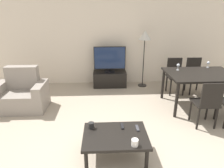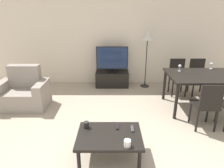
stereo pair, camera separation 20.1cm
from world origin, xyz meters
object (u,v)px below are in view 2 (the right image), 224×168
(floor_lamp, at_px, (149,39))
(wine_glass_left, at_px, (213,65))
(dining_chair_far_left, at_px, (179,75))
(cup_white_near, at_px, (128,143))
(dining_table, at_px, (204,78))
(dining_chair_near, at_px, (208,104))
(dining_chair_far, at_px, (199,75))
(tv, at_px, (113,59))
(wine_glass_center, at_px, (181,67))
(remote_secondary, at_px, (118,126))
(armchair, at_px, (25,93))
(coffee_table, at_px, (110,137))
(cup_colored_far, at_px, (87,125))
(remote_primary, at_px, (133,129))
(tv_stand, at_px, (113,79))

(floor_lamp, height_order, wine_glass_left, floor_lamp)
(dining_chair_far_left, bearing_deg, wine_glass_left, -32.91)
(cup_white_near, bearing_deg, dining_table, 47.13)
(dining_chair_near, bearing_deg, dining_chair_far, 73.12)
(tv, bearing_deg, wine_glass_center, -36.90)
(remote_secondary, distance_m, wine_glass_center, 2.18)
(armchair, xyz_separation_m, cup_white_near, (2.11, -1.90, 0.13))
(coffee_table, relative_size, cup_white_near, 9.94)
(cup_colored_far, distance_m, wine_glass_left, 3.19)
(remote_primary, xyz_separation_m, remote_secondary, (-0.21, 0.06, 0.00))
(tv, height_order, dining_chair_near, tv)
(dining_chair_near, height_order, cup_colored_far, dining_chair_near)
(dining_table, bearing_deg, armchair, 178.66)
(coffee_table, xyz_separation_m, dining_chair_far, (2.16, 2.38, 0.15))
(tv_stand, relative_size, remote_secondary, 5.95)
(tv_stand, height_order, coffee_table, tv_stand)
(tv, height_order, wine_glass_left, tv)
(remote_secondary, bearing_deg, remote_primary, -16.70)
(remote_secondary, bearing_deg, dining_chair_near, 19.63)
(dining_chair_far, relative_size, remote_secondary, 5.83)
(remote_secondary, bearing_deg, wine_glass_center, 49.70)
(floor_lamp, relative_size, remote_secondary, 10.05)
(dining_chair_far_left, height_order, wine_glass_left, wine_glass_left)
(dining_chair_near, xyz_separation_m, remote_secondary, (-1.54, -0.55, -0.09))
(cup_white_near, relative_size, wine_glass_center, 0.61)
(remote_primary, bearing_deg, coffee_table, -158.54)
(dining_chair_far, height_order, cup_white_near, dining_chair_far)
(dining_chair_far_left, relative_size, remote_primary, 5.83)
(tv, distance_m, dining_chair_far_left, 1.73)
(tv_stand, height_order, dining_chair_far_left, dining_chair_far_left)
(wine_glass_center, bearing_deg, coffee_table, -129.42)
(wine_glass_left, bearing_deg, armchair, -175.29)
(armchair, xyz_separation_m, remote_secondary, (2.00, -1.46, 0.10))
(armchair, bearing_deg, cup_white_near, -41.94)
(wine_glass_center, bearing_deg, armchair, -177.10)
(tv, relative_size, dining_chair_far_left, 0.97)
(dining_chair_near, bearing_deg, coffee_table, -155.89)
(cup_colored_far, relative_size, wine_glass_center, 0.63)
(tv, xyz_separation_m, wine_glass_center, (1.46, -1.09, 0.10))
(tv, bearing_deg, cup_colored_far, -97.83)
(dining_chair_far_left, distance_m, remote_secondary, 2.68)
(dining_chair_far_left, relative_size, wine_glass_left, 5.99)
(remote_secondary, bearing_deg, dining_chair_far_left, 54.77)
(dining_table, relative_size, wine_glass_left, 9.71)
(dining_table, bearing_deg, dining_chair_near, -106.88)
(remote_primary, bearing_deg, floor_lamp, 77.20)
(dining_chair_far, bearing_deg, remote_secondary, -133.02)
(tv, relative_size, coffee_table, 0.95)
(armchair, relative_size, tv_stand, 1.15)
(armchair, distance_m, cup_white_near, 2.84)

